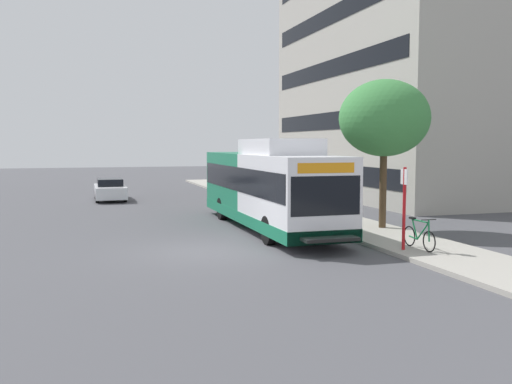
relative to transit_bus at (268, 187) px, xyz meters
name	(u,v)px	position (x,y,z in m)	size (l,w,h in m)	color
ground_plane	(166,220)	(-3.60, 3.92, -1.70)	(120.00, 120.00, 0.00)	#4C4C51
sidewalk_curb	(325,218)	(3.40, 1.92, -1.63)	(3.00, 56.00, 0.14)	#A8A399
transit_bus	(268,187)	(0.00, 0.00, 0.00)	(2.58, 12.25, 3.65)	white
bus_stop_sign_pole	(404,202)	(2.38, -6.34, -0.05)	(0.10, 0.36, 2.60)	red
bicycle_parked	(419,236)	(2.91, -6.40, -1.14)	(0.52, 1.76, 1.02)	black
street_tree_near_stop	(384,118)	(4.16, -1.92, 2.75)	(3.54, 3.54, 5.83)	#4C3823
parked_car_far_lane	(110,189)	(-5.60, 13.96, -1.04)	(1.80, 4.50, 1.33)	silver
lattice_comm_tower	(382,81)	(19.54, 25.60, 7.52)	(1.10, 1.10, 27.84)	#B7B7BC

